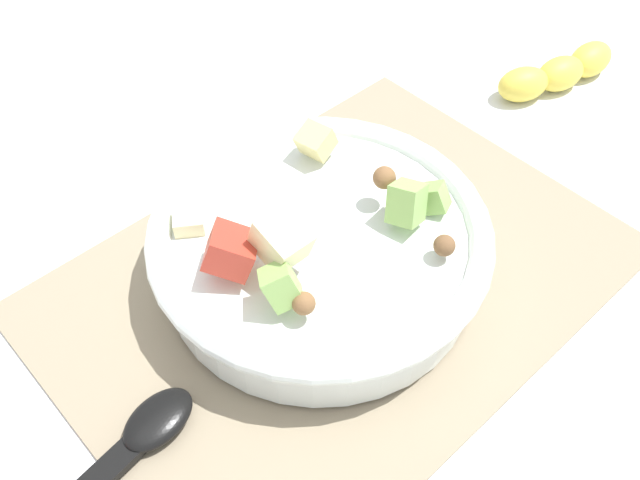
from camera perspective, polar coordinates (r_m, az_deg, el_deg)
ground_plane at (r=0.59m, az=1.36°, el=-3.13°), size 2.40×2.40×0.00m
placemat at (r=0.59m, az=1.36°, el=-2.95°), size 0.46×0.33×0.01m
salad_bowl at (r=0.56m, az=-0.04°, el=-0.43°), size 0.27×0.27×0.10m
serving_spoon at (r=0.52m, az=-15.68°, el=-16.32°), size 0.19×0.05×0.01m
banana_whole at (r=0.82m, az=18.48°, el=12.58°), size 0.15×0.07×0.04m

